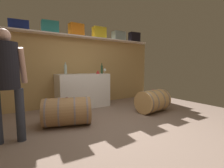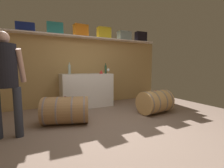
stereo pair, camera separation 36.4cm
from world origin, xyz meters
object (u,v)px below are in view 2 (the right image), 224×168
object	(u,v)px
toolcase_navy	(25,27)
toolcase_yellow	(104,33)
toolcase_orange	(81,31)
toolcase_black	(141,37)
wine_barrel_near	(155,102)
work_cabinet	(86,90)
wine_bottle_clear	(69,69)
toolcase_teal	(55,29)
toolcase_grey	(124,36)
wine_barrel_far	(66,110)
wine_bottle_green	(106,69)
winemaker_pouring	(5,74)
red_funnel	(101,72)
wine_glass	(108,70)

from	to	relation	value
toolcase_navy	toolcase_yellow	bearing A→B (deg)	3.74
toolcase_orange	toolcase_yellow	size ratio (longest dim) A/B	0.97
toolcase_black	wine_barrel_near	world-z (taller)	toolcase_black
work_cabinet	wine_bottle_clear	distance (m)	0.77
toolcase_teal	toolcase_grey	size ratio (longest dim) A/B	0.96
work_cabinet	wine_barrel_far	bearing A→B (deg)	-123.94
toolcase_yellow	wine_bottle_green	bearing A→B (deg)	-103.74
toolcase_yellow	winemaker_pouring	world-z (taller)	toolcase_yellow
toolcase_grey	work_cabinet	xyz separation A→B (m)	(-1.40, -0.24, -1.69)
toolcase_navy	toolcase_teal	bearing A→B (deg)	3.74
toolcase_grey	red_funnel	xyz separation A→B (m)	(-1.00, -0.40, -1.16)
toolcase_black	red_funnel	bearing A→B (deg)	-163.63
wine_bottle_green	wine_glass	distance (m)	0.12
wine_bottle_clear	winemaker_pouring	bearing A→B (deg)	-130.73
toolcase_yellow	toolcase_teal	bearing A→B (deg)	-177.77
toolcase_yellow	wine_barrel_far	bearing A→B (deg)	-133.41
toolcase_navy	toolcase_teal	size ratio (longest dim) A/B	1.05
toolcase_navy	wine_barrel_far	world-z (taller)	toolcase_navy
wine_glass	winemaker_pouring	size ratio (longest dim) A/B	0.09
wine_bottle_clear	wine_glass	distance (m)	1.10
work_cabinet	wine_barrel_near	world-z (taller)	work_cabinet
toolcase_navy	wine_bottle_clear	xyz separation A→B (m)	(1.03, -0.17, -1.04)
toolcase_grey	wine_bottle_green	size ratio (longest dim) A/B	1.40
work_cabinet	toolcase_teal	bearing A→B (deg)	162.67
toolcase_orange	wine_bottle_clear	xyz separation A→B (m)	(-0.39, -0.17, -1.10)
toolcase_grey	red_funnel	distance (m)	1.58
wine_barrel_near	toolcase_grey	bearing A→B (deg)	79.69
toolcase_grey	wine_barrel_near	xyz separation A→B (m)	(-0.09, -1.67, -1.88)
toolcase_yellow	wine_glass	distance (m)	1.22
toolcase_orange	wine_barrel_far	size ratio (longest dim) A/B	0.39
wine_bottle_green	wine_barrel_far	distance (m)	1.97
toolcase_orange	toolcase_yellow	bearing A→B (deg)	-3.99
red_funnel	wine_bottle_green	bearing A→B (deg)	24.14
toolcase_orange	wine_bottle_clear	size ratio (longest dim) A/B	1.25
wine_barrel_near	winemaker_pouring	xyz separation A→B (m)	(-3.07, -0.01, 0.75)
toolcase_teal	wine_bottle_green	size ratio (longest dim) A/B	1.35
toolcase_navy	wine_bottle_clear	bearing A→B (deg)	-5.73
toolcase_navy	winemaker_pouring	world-z (taller)	toolcase_navy
toolcase_yellow	winemaker_pouring	distance (m)	3.17
toolcase_yellow	work_cabinet	xyz separation A→B (m)	(-0.67, -0.24, -1.72)
toolcase_navy	wine_bottle_clear	size ratio (longest dim) A/B	1.36
toolcase_navy	winemaker_pouring	distance (m)	2.03
toolcase_navy	work_cabinet	bearing A→B (deg)	-5.55
wine_glass	red_funnel	bearing A→B (deg)	169.33
toolcase_navy	wine_glass	world-z (taller)	toolcase_navy
toolcase_teal	wine_glass	xyz separation A→B (m)	(1.39, -0.44, -1.12)
wine_bottle_green	wine_barrel_far	xyz separation A→B (m)	(-1.39, -1.13, -0.81)
toolcase_orange	toolcase_grey	bearing A→B (deg)	-3.99
wine_bottle_clear	work_cabinet	bearing A→B (deg)	-8.88
wine_barrel_near	winemaker_pouring	size ratio (longest dim) A/B	0.51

